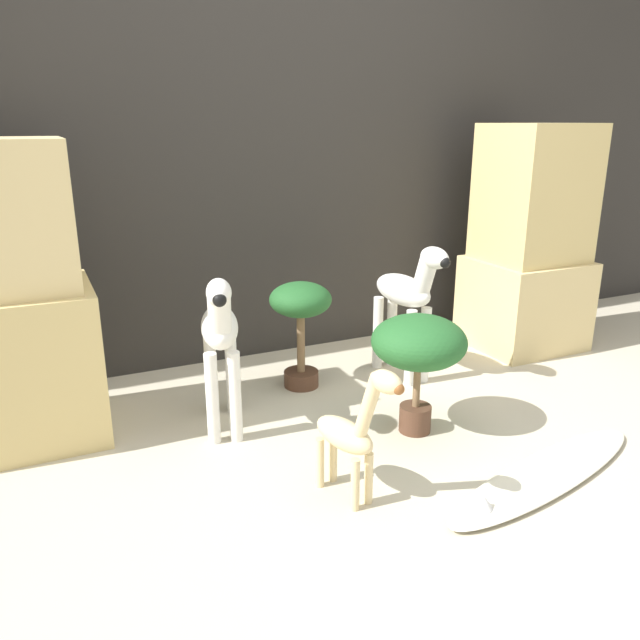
% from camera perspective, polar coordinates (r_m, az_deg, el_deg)
% --- Properties ---
extents(ground_plane, '(14.00, 14.00, 0.00)m').
position_cam_1_polar(ground_plane, '(2.40, 11.12, -14.86)').
color(ground_plane, beige).
extents(wall_back, '(6.40, 0.08, 2.20)m').
position_cam_1_polar(wall_back, '(3.47, -4.21, 14.72)').
color(wall_back, '#2D2B28').
rests_on(wall_back, ground_plane).
extents(rock_pillar_left, '(0.59, 0.54, 1.22)m').
position_cam_1_polar(rock_pillar_left, '(2.78, -26.15, 0.92)').
color(rock_pillar_left, '#D1B775').
rests_on(rock_pillar_left, ground_plane).
extents(rock_pillar_right, '(0.59, 0.54, 1.27)m').
position_cam_1_polar(rock_pillar_right, '(3.79, 18.59, 6.40)').
color(rock_pillar_right, '#DBC184').
rests_on(rock_pillar_right, ground_plane).
extents(zebra_right, '(0.19, 0.53, 0.72)m').
position_cam_1_polar(zebra_right, '(3.18, 8.00, 2.00)').
color(zebra_right, white).
rests_on(zebra_right, ground_plane).
extents(zebra_left, '(0.25, 0.53, 0.72)m').
position_cam_1_polar(zebra_left, '(2.61, -9.11, -1.56)').
color(zebra_left, white).
rests_on(zebra_left, ground_plane).
extents(giraffe_figurine, '(0.18, 0.40, 0.54)m').
position_cam_1_polar(giraffe_figurine, '(2.16, 2.95, -10.05)').
color(giraffe_figurine, beige).
rests_on(giraffe_figurine, ground_plane).
extents(potted_palm_front, '(0.40, 0.40, 0.52)m').
position_cam_1_polar(potted_palm_front, '(2.62, 9.01, -2.43)').
color(potted_palm_front, '#513323').
rests_on(potted_palm_front, ground_plane).
extents(potted_palm_back, '(0.30, 0.30, 0.54)m').
position_cam_1_polar(potted_palm_back, '(3.04, -1.79, 0.80)').
color(potted_palm_back, '#513323').
rests_on(potted_palm_back, ground_plane).
extents(surfboard, '(1.11, 0.47, 0.08)m').
position_cam_1_polar(surfboard, '(2.55, 19.87, -13.12)').
color(surfboard, silver).
rests_on(surfboard, ground_plane).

